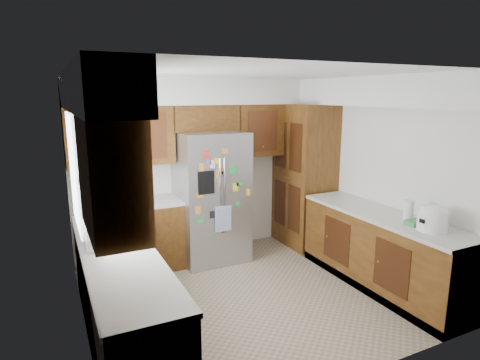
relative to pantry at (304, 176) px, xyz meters
name	(u,v)px	position (x,y,z in m)	size (l,w,h in m)	color
floor	(251,295)	(-1.50, -1.15, -1.07)	(3.60, 3.60, 0.00)	tan
room_shell	(229,136)	(-1.61, -0.79, 0.75)	(3.64, 3.24, 2.52)	white
left_counter_run	(130,284)	(-2.86, -1.12, -0.65)	(1.36, 3.20, 0.92)	#41270C
right_counter_run	(381,254)	(0.00, -1.62, -0.65)	(0.63, 2.25, 0.92)	#41270C
pantry	(304,176)	(0.00, 0.00, 0.00)	(0.60, 0.90, 2.15)	#41270C
fridge	(212,197)	(-1.50, 0.05, -0.17)	(0.90, 0.79, 1.80)	gray
bridge_cabinet	(204,118)	(-1.50, 0.28, 0.90)	(0.96, 0.34, 0.35)	#41270C
fridge_top_items	(205,96)	(-1.49, 0.26, 1.20)	(0.72, 0.31, 0.28)	#152CA3
sink_assembly	(111,231)	(-3.00, -1.05, -0.09)	(0.52, 0.70, 0.37)	white
left_counter_clutter	(105,205)	(-2.95, -0.28, -0.02)	(0.33, 0.87, 0.38)	black
rice_cooker	(433,217)	(0.00, -2.28, -0.02)	(0.31, 0.30, 0.26)	white
paper_towel	(408,211)	(0.01, -1.96, -0.03)	(0.11, 0.11, 0.24)	white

